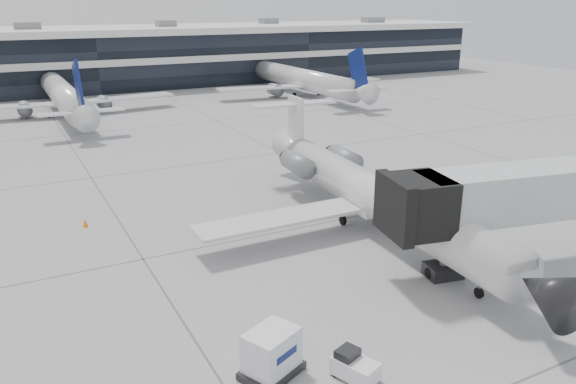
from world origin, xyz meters
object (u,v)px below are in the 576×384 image
regional_jet (372,193)px  cargo_uld (272,354)px  jet_bridge (557,189)px  baggage_tug (354,367)px  ramp_worker (453,243)px

regional_jet → cargo_uld: size_ratio=10.40×
jet_bridge → cargo_uld: 21.20m
baggage_tug → cargo_uld: 3.69m
ramp_worker → cargo_uld: bearing=-13.8°
ramp_worker → cargo_uld: (-15.80, -5.51, 0.06)m
jet_bridge → baggage_tug: bearing=-155.7°
regional_jet → baggage_tug: size_ratio=14.54×
jet_bridge → cargo_uld: (-20.74, -2.29, -3.77)m
jet_bridge → baggage_tug: 18.59m
cargo_uld → ramp_worker: bearing=-5.3°
regional_jet → ramp_worker: bearing=-72.0°
jet_bridge → cargo_uld: bearing=-162.8°
regional_jet → ramp_worker: regional_jet is taller
ramp_worker → jet_bridge: bearing=113.9°
jet_bridge → ramp_worker: (-4.94, 3.22, -3.83)m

